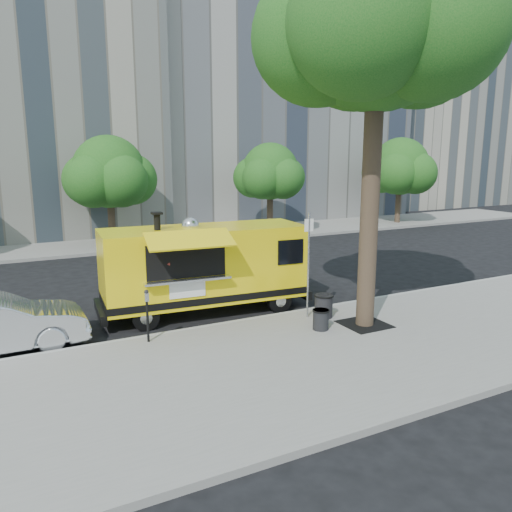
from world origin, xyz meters
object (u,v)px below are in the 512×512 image
at_px(street_tree, 379,15).
at_px(far_tree_c, 270,172).
at_px(sign_post, 308,259).
at_px(food_truck, 204,266).
at_px(trash_bin_left, 321,319).
at_px(parking_meter, 147,310).
at_px(trash_bin_right, 324,305).
at_px(far_tree_d, 400,167).
at_px(far_tree_b, 109,172).

relative_size(street_tree, far_tree_c, 1.97).
xyz_separation_m(street_tree, sign_post, (-1.05, 1.25, -6.16)).
relative_size(far_tree_c, food_truck, 0.81).
bearing_deg(sign_post, far_tree_c, 65.19).
xyz_separation_m(street_tree, trash_bin_left, (-1.30, 0.22, -7.57)).
relative_size(far_tree_c, trash_bin_left, 9.57).
bearing_deg(food_truck, trash_bin_left, -52.79).
xyz_separation_m(sign_post, parking_meter, (-4.55, 0.20, -0.87)).
relative_size(food_truck, trash_bin_left, 11.80).
bearing_deg(parking_meter, trash_bin_right, -4.98).
xyz_separation_m(street_tree, far_tree_d, (15.40, 15.40, -4.12)).
height_order(sign_post, trash_bin_left, sign_post).
height_order(far_tree_d, sign_post, far_tree_d).
xyz_separation_m(far_tree_d, trash_bin_right, (-16.05, -14.38, -3.39)).
bearing_deg(far_tree_d, far_tree_c, -178.85).
bearing_deg(street_tree, food_truck, 134.68).
bearing_deg(far_tree_d, trash_bin_left, -137.72).
bearing_deg(parking_meter, street_tree, -14.52).
bearing_deg(trash_bin_right, far_tree_c, 66.90).
bearing_deg(far_tree_d, street_tree, -135.00).
bearing_deg(trash_bin_right, far_tree_b, 101.51).
bearing_deg(street_tree, sign_post, 130.03).
bearing_deg(far_tree_b, street_tree, -76.92).
bearing_deg(far_tree_b, parking_meter, -98.10).
distance_m(far_tree_b, parking_meter, 14.48).
height_order(parking_meter, trash_bin_left, parking_meter).
height_order(parking_meter, food_truck, food_truck).
xyz_separation_m(far_tree_b, parking_meter, (-2.00, -14.05, -2.85)).
relative_size(far_tree_b, parking_meter, 4.12).
relative_size(sign_post, food_truck, 0.47).
xyz_separation_m(street_tree, trash_bin_right, (-0.65, 1.02, -7.51)).
bearing_deg(street_tree, parking_meter, 165.48).
relative_size(sign_post, trash_bin_right, 4.52).
distance_m(food_truck, trash_bin_right, 3.70).
distance_m(far_tree_d, food_truck, 22.40).
distance_m(far_tree_b, trash_bin_right, 15.15).
relative_size(far_tree_c, parking_meter, 3.90).
xyz_separation_m(parking_meter, trash_bin_right, (4.95, -0.43, -0.48)).
bearing_deg(trash_bin_right, parking_meter, 175.02).
distance_m(far_tree_d, trash_bin_left, 22.83).
relative_size(far_tree_b, far_tree_d, 0.97).
bearing_deg(far_tree_c, sign_post, -114.81).
height_order(far_tree_b, far_tree_d, far_tree_d).
height_order(street_tree, far_tree_b, street_tree).
distance_m(far_tree_b, far_tree_c, 9.01).
xyz_separation_m(sign_post, trash_bin_left, (-0.25, -1.03, -1.41)).
relative_size(far_tree_d, parking_meter, 4.23).
distance_m(street_tree, far_tree_b, 16.45).
bearing_deg(far_tree_c, trash_bin_right, -113.10).
xyz_separation_m(parking_meter, trash_bin_left, (4.30, -1.23, -0.54)).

